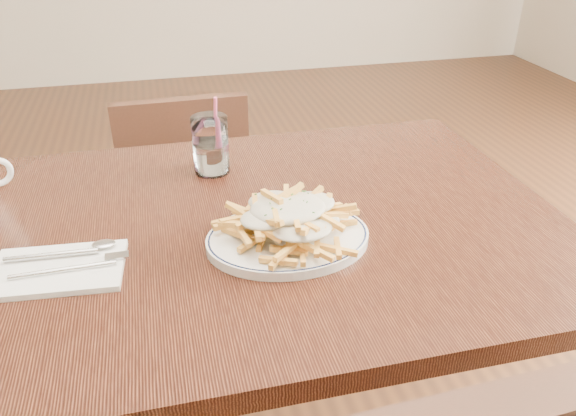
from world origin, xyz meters
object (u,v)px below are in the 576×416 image
object	(u,v)px
chair_far	(187,197)
loaded_fries	(288,215)
table	(241,257)
fries_plate	(288,238)
water_glass	(211,148)

from	to	relation	value
chair_far	loaded_fries	world-z (taller)	loaded_fries
table	loaded_fries	xyz separation A→B (m)	(0.07, -0.09, 0.14)
table	chair_far	size ratio (longest dim) A/B	1.51
table	fries_plate	world-z (taller)	fries_plate
fries_plate	table	bearing A→B (deg)	127.54
table	water_glass	distance (m)	0.26
fries_plate	water_glass	distance (m)	0.33
chair_far	loaded_fries	distance (m)	0.86
table	chair_far	xyz separation A→B (m)	(-0.07, 0.68, -0.22)
loaded_fries	water_glass	distance (m)	0.33
table	fries_plate	xyz separation A→B (m)	(0.07, -0.09, 0.09)
fries_plate	loaded_fries	bearing A→B (deg)	-90.00
table	fries_plate	distance (m)	0.15
water_glass	chair_far	bearing A→B (deg)	95.54
table	chair_far	world-z (taller)	chair_far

